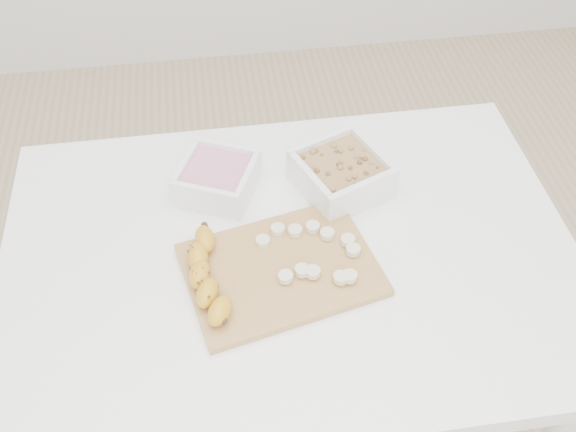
{
  "coord_description": "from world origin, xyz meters",
  "views": [
    {
      "loc": [
        -0.11,
        -0.7,
        1.61
      ],
      "look_at": [
        0.0,
        0.03,
        0.81
      ],
      "focal_mm": 40.0,
      "sensor_mm": 36.0,
      "label": 1
    }
  ],
  "objects": [
    {
      "name": "bowl_yogurt",
      "position": [
        -0.11,
        0.17,
        0.78
      ],
      "size": [
        0.18,
        0.18,
        0.06
      ],
      "color": "white",
      "rests_on": "table"
    },
    {
      "name": "banana_slices",
      "position": [
        0.04,
        -0.02,
        0.77
      ],
      "size": [
        0.17,
        0.15,
        0.02
      ],
      "color": "beige",
      "rests_on": "cutting_board"
    },
    {
      "name": "table",
      "position": [
        0.0,
        0.0,
        0.65
      ],
      "size": [
        1.0,
        0.7,
        0.75
      ],
      "color": "white",
      "rests_on": "ground"
    },
    {
      "name": "bowl_granola",
      "position": [
        0.12,
        0.14,
        0.79
      ],
      "size": [
        0.2,
        0.2,
        0.07
      ],
      "color": "white",
      "rests_on": "table"
    },
    {
      "name": "cutting_board",
      "position": [
        -0.02,
        -0.04,
        0.76
      ],
      "size": [
        0.35,
        0.29,
        0.01
      ],
      "primitive_type": "cube",
      "rotation": [
        0.0,
        0.0,
        0.22
      ],
      "color": "#A98043",
      "rests_on": "table"
    },
    {
      "name": "banana",
      "position": [
        -0.14,
        -0.06,
        0.78
      ],
      "size": [
        0.07,
        0.2,
        0.03
      ],
      "primitive_type": null,
      "rotation": [
        0.0,
        0.0,
        -0.1
      ],
      "color": "#C08719",
      "rests_on": "cutting_board"
    }
  ]
}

